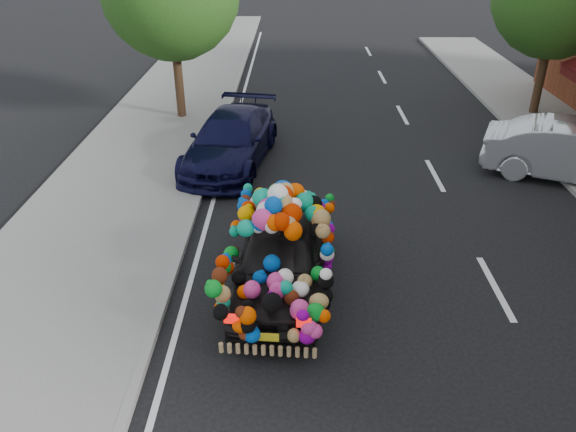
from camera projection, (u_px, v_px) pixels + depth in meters
The scene contains 7 objects.
ground at pixel (298, 287), 10.27m from camera, with size 100.00×100.00×0.00m, color black.
sidewalk at pixel (64, 283), 10.28m from camera, with size 4.00×60.00×0.12m, color gray.
kerb at pixel (170, 283), 10.26m from camera, with size 0.15×60.00×0.13m, color gray.
lane_markings at pixel (495, 287), 10.23m from camera, with size 6.00×50.00×0.01m, color silver, non-canonical shape.
plush_art_car at pixel (280, 239), 9.80m from camera, with size 2.24×4.23×1.98m.
navy_sedan at pixel (231, 140), 15.02m from camera, with size 1.90×4.68×1.36m, color black.
silver_hatchback at pixel (576, 153), 14.09m from camera, with size 1.54×4.43×1.46m, color silver.
Camera 1 is at (-0.11, -8.42, 6.01)m, focal length 35.00 mm.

